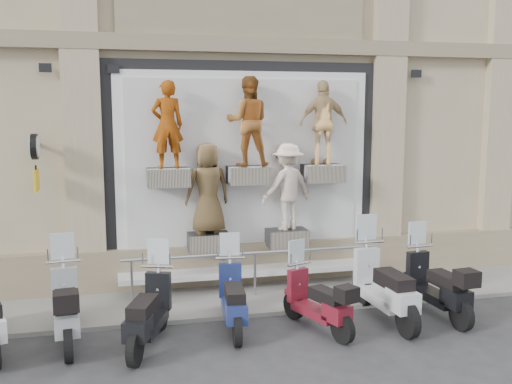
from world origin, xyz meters
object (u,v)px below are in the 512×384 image
guard_rail (255,275)px  scooter_d (148,298)px  scooter_e (233,286)px  scooter_c (65,293)px  clock_sign_bracket (35,155)px  scooter_g (384,272)px  scooter_f (317,289)px  scooter_h (437,272)px

guard_rail → scooter_d: size_ratio=2.66×
scooter_d → scooter_e: bearing=33.8°
scooter_c → scooter_e: size_ratio=1.07×
clock_sign_bracket → scooter_g: size_ratio=0.48×
scooter_c → scooter_d: (1.24, -0.43, -0.03)m
scooter_e → clock_sign_bracket: bearing=155.1°
guard_rail → scooter_e: (-0.70, -1.43, 0.29)m
scooter_d → scooter_e: size_ratio=1.03×
scooter_e → scooter_g: size_ratio=0.86×
scooter_d → scooter_c: bearing=180.0°
guard_rail → scooter_c: size_ratio=2.55×
guard_rail → clock_sign_bracket: clock_sign_bracket is taller
scooter_d → scooter_e: 1.43m
scooter_e → scooter_f: 1.37m
scooter_f → clock_sign_bracket: bearing=134.0°
scooter_d → scooter_h: bearing=21.0°
scooter_f → scooter_d: bearing=160.6°
guard_rail → scooter_d: scooter_d is taller
scooter_e → scooter_h: 3.59m
scooter_d → scooter_h: size_ratio=0.98×
guard_rail → scooter_f: (0.63, -1.78, 0.24)m
guard_rail → scooter_f: bearing=-70.6°
guard_rail → scooter_d: 2.77m
guard_rail → scooter_f: size_ratio=2.91×
guard_rail → scooter_h: size_ratio=2.61×
scooter_c → scooter_h: (6.20, -0.26, -0.02)m
scooter_g → scooter_d: bearing=179.2°
scooter_c → scooter_e: (2.62, -0.06, -0.06)m
scooter_f → scooter_c: bearing=154.3°
scooter_e → scooter_f: bearing=-9.1°
guard_rail → scooter_c: 3.61m
scooter_e → scooter_h: (3.58, -0.20, 0.04)m
scooter_e → scooter_f: (1.33, -0.35, -0.04)m
clock_sign_bracket → scooter_e: size_ratio=0.55×
guard_rail → scooter_g: 2.52m
scooter_c → scooter_d: bearing=-25.5°
scooter_f → scooter_h: (2.25, 0.15, 0.08)m
guard_rail → scooter_h: bearing=-29.4°
scooter_c → scooter_h: size_ratio=1.02×
scooter_h → scooter_f: bearing=179.4°
scooter_c → scooter_d: scooter_c is taller
scooter_c → scooter_g: bearing=-9.3°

